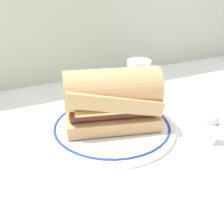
{
  "coord_description": "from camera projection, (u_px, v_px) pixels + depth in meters",
  "views": [
    {
      "loc": [
        -0.25,
        -0.49,
        0.31
      ],
      "look_at": [
        -0.02,
        -0.01,
        0.04
      ],
      "focal_mm": 44.05,
      "sensor_mm": 36.0,
      "label": 1
    }
  ],
  "objects": [
    {
      "name": "sausage_sandwich",
      "position": [
        112.0,
        98.0,
        0.57
      ],
      "size": [
        0.22,
        0.15,
        0.13
      ],
      "rotation": [
        0.0,
        0.0,
        -0.27
      ],
      "color": "tan",
      "rests_on": "plate"
    },
    {
      "name": "salt_shaker",
      "position": [
        211.0,
        128.0,
        0.55
      ],
      "size": [
        0.03,
        0.03,
        0.07
      ],
      "color": "white",
      "rests_on": "ground_plane"
    },
    {
      "name": "plate",
      "position": [
        112.0,
        127.0,
        0.6
      ],
      "size": [
        0.28,
        0.28,
        0.01
      ],
      "color": "white",
      "rests_on": "ground_plane"
    },
    {
      "name": "drinking_glass",
      "position": [
        138.0,
        77.0,
        0.81
      ],
      "size": [
        0.07,
        0.07,
        0.09
      ],
      "color": "silver",
      "rests_on": "ground_plane"
    },
    {
      "name": "ground_plane",
      "position": [
        118.0,
        125.0,
        0.63
      ],
      "size": [
        1.5,
        1.5,
        0.0
      ],
      "primitive_type": "plane",
      "color": "white"
    }
  ]
}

